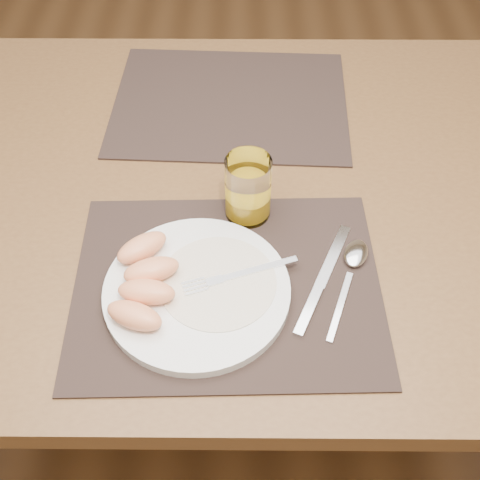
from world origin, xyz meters
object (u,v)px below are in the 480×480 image
at_px(placemat_far, 230,102).
at_px(knife, 319,287).
at_px(fork, 231,277).
at_px(plate, 197,291).
at_px(placemat_near, 227,285).
at_px(spoon, 354,261).
at_px(juice_glass, 248,191).
at_px(table, 230,215).

distance_m(placemat_far, knife, 0.47).
bearing_deg(knife, fork, 177.35).
bearing_deg(plate, knife, 4.05).
distance_m(placemat_near, spoon, 0.19).
distance_m(placemat_near, knife, 0.13).
height_order(plate, knife, plate).
height_order(placemat_far, spoon, spoon).
xyz_separation_m(placemat_near, juice_glass, (0.03, 0.15, 0.05)).
distance_m(table, placemat_near, 0.24).
relative_size(plate, knife, 1.30).
bearing_deg(knife, placemat_near, 177.78).
distance_m(table, plate, 0.26).
distance_m(plate, knife, 0.18).
relative_size(table, placemat_near, 3.11).
xyz_separation_m(table, knife, (0.14, -0.23, 0.09)).
bearing_deg(juice_glass, spoon, -33.07).
height_order(placemat_near, fork, fork).
relative_size(placemat_far, juice_glass, 4.09).
xyz_separation_m(fork, knife, (0.13, -0.01, -0.02)).
relative_size(placemat_near, placemat_far, 1.00).
distance_m(spoon, juice_glass, 0.20).
relative_size(plate, fork, 1.58).
height_order(table, fork, fork).
bearing_deg(fork, placemat_near, -172.20).
relative_size(table, fork, 8.22).
bearing_deg(placemat_far, table, -89.63).
xyz_separation_m(placemat_far, spoon, (0.19, -0.40, 0.01)).
height_order(placemat_near, knife, knife).
bearing_deg(table, placemat_far, 90.37).
relative_size(fork, spoon, 0.91).
distance_m(placemat_near, fork, 0.02).
bearing_deg(spoon, placemat_far, 115.86).
relative_size(plate, spoon, 1.44).
bearing_deg(placemat_near, placemat_far, 90.39).
bearing_deg(spoon, knife, -139.92).
height_order(knife, spoon, spoon).
height_order(table, plate, plate).
relative_size(placemat_far, plate, 1.67).
bearing_deg(knife, juice_glass, 124.70).
bearing_deg(fork, spoon, 12.41).
xyz_separation_m(plate, spoon, (0.23, 0.06, -0.00)).
relative_size(table, placemat_far, 3.11).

